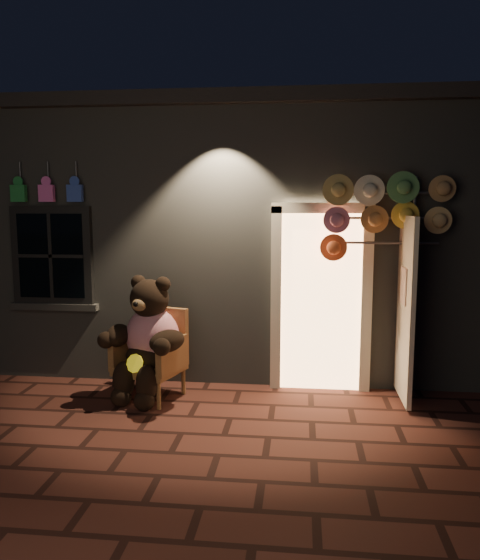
# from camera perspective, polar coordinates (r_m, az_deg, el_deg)

# --- Properties ---
(ground) EXTENTS (60.00, 60.00, 0.00)m
(ground) POSITION_cam_1_polar(r_m,az_deg,el_deg) (5.45, -6.17, -15.63)
(ground) COLOR #4E251E
(ground) RESTS_ON ground
(shop_building) EXTENTS (7.30, 5.95, 3.51)m
(shop_building) POSITION_cam_1_polar(r_m,az_deg,el_deg) (8.94, -0.74, 5.14)
(shop_building) COLOR slate
(shop_building) RESTS_ON ground
(wicker_armchair) EXTENTS (0.83, 0.79, 1.00)m
(wicker_armchair) POSITION_cam_1_polar(r_m,az_deg,el_deg) (6.31, -9.02, -7.56)
(wicker_armchair) COLOR olive
(wicker_armchair) RESTS_ON ground
(teddy_bear) EXTENTS (0.96, 0.89, 1.39)m
(teddy_bear) POSITION_cam_1_polar(r_m,az_deg,el_deg) (6.15, -9.60, -6.13)
(teddy_bear) COLOR #B51337
(teddy_bear) RESTS_ON ground
(hat_rack) EXTENTS (1.41, 0.22, 2.50)m
(hat_rack) POSITION_cam_1_polar(r_m,az_deg,el_deg) (6.21, 14.80, 6.87)
(hat_rack) COLOR #59595E
(hat_rack) RESTS_ON ground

